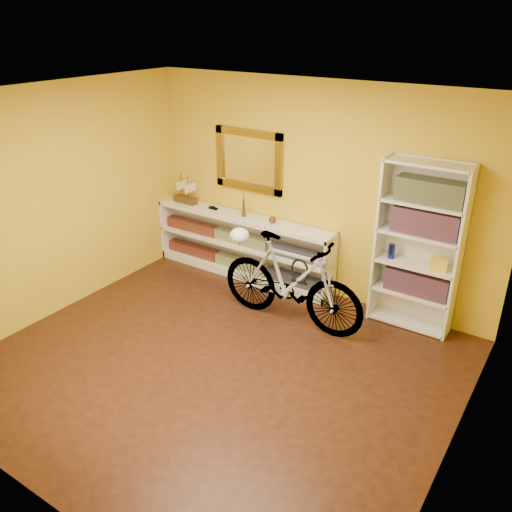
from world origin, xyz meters
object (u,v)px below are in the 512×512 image
Objects in this scene: bookcase at (418,248)px; bicycle at (291,281)px; console_unit at (243,246)px; helmet at (240,235)px.

bicycle is at bearing -147.75° from bookcase.
bicycle reaches higher than console_unit.
bookcase is 1.42m from bicycle.
helmet is (0.45, -0.71, 0.50)m from console_unit.
helmet is at bearing -158.21° from bookcase.
bicycle is 0.79m from helmet.
bookcase is (2.28, 0.03, 0.52)m from console_unit.
bicycle is (-1.14, -0.72, -0.42)m from bookcase.
console_unit is 11.47× the size of helmet.
console_unit is at bearing 122.72° from helmet.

